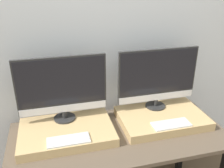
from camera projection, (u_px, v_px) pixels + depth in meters
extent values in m
cube|color=silver|center=(105.00, 49.00, 2.01)|extent=(8.00, 0.04, 2.60)
cube|color=brown|center=(119.00, 135.00, 1.85)|extent=(1.59, 0.71, 0.03)
cube|color=black|center=(25.00, 166.00, 2.10)|extent=(0.05, 0.05, 0.74)
cube|color=black|center=(182.00, 139.00, 2.44)|extent=(0.05, 0.05, 0.74)
cube|color=tan|center=(67.00, 132.00, 1.81)|extent=(0.67, 0.45, 0.07)
cylinder|color=#282828|center=(65.00, 118.00, 1.91)|extent=(0.16, 0.16, 0.01)
cylinder|color=#282828|center=(64.00, 114.00, 1.90)|extent=(0.04, 0.04, 0.05)
cube|color=#282828|center=(62.00, 85.00, 1.80)|extent=(0.65, 0.02, 0.43)
cube|color=black|center=(62.00, 82.00, 1.77)|extent=(0.63, 0.00, 0.35)
cube|color=silver|center=(64.00, 109.00, 1.86)|extent=(0.64, 0.00, 0.06)
cube|color=silver|center=(69.00, 140.00, 1.66)|extent=(0.28, 0.12, 0.01)
cube|color=silver|center=(68.00, 139.00, 1.65)|extent=(0.27, 0.10, 0.00)
cube|color=tan|center=(162.00, 118.00, 1.99)|extent=(0.67, 0.45, 0.07)
cylinder|color=#282828|center=(155.00, 106.00, 2.09)|extent=(0.16, 0.16, 0.01)
cylinder|color=#282828|center=(156.00, 102.00, 2.07)|extent=(0.04, 0.04, 0.05)
cube|color=#282828|center=(158.00, 75.00, 1.97)|extent=(0.65, 0.02, 0.43)
cube|color=black|center=(159.00, 72.00, 1.95)|extent=(0.63, 0.00, 0.35)
cube|color=silver|center=(157.00, 97.00, 2.04)|extent=(0.64, 0.00, 0.06)
cube|color=silver|center=(171.00, 124.00, 1.83)|extent=(0.28, 0.12, 0.01)
cube|color=silver|center=(171.00, 123.00, 1.83)|extent=(0.27, 0.10, 0.00)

